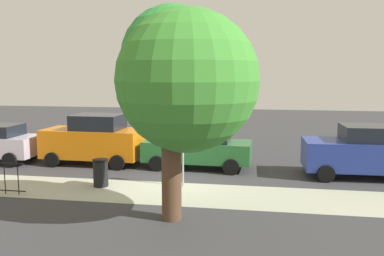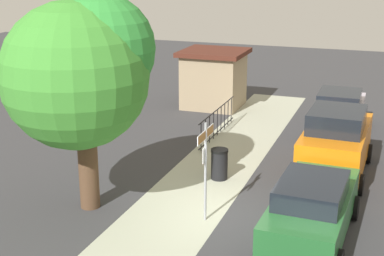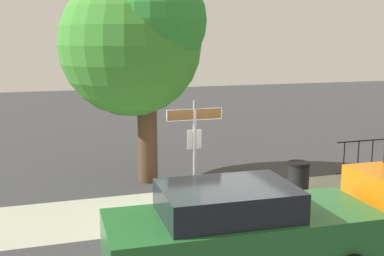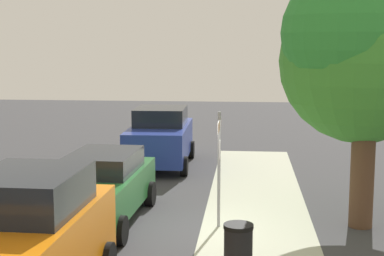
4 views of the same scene
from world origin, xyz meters
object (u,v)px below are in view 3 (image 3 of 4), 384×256
street_sign (195,139)px  car_green (239,232)px  shade_tree (133,39)px  trash_bin (298,181)px

street_sign → car_green: size_ratio=0.59×
street_sign → shade_tree: bearing=101.7°
shade_tree → car_green: shade_tree is taller
trash_bin → shade_tree: bearing=142.6°
street_sign → shade_tree: 3.90m
shade_tree → trash_bin: (3.54, -2.71, -3.48)m
street_sign → trash_bin: size_ratio=2.74×
shade_tree → car_green: 6.78m
car_green → trash_bin: (3.02, 3.29, -0.35)m
shade_tree → trash_bin: size_ratio=5.99×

